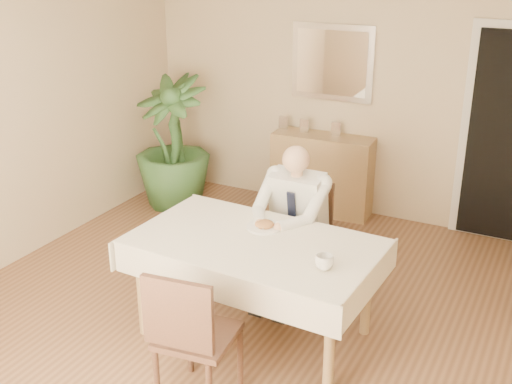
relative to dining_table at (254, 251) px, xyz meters
The scene contains 16 objects.
room 0.66m from the dining_table, behind, with size 5.00×5.02×2.60m.
mirror 2.68m from the dining_table, 99.55° to the left, with size 0.86×0.04×0.76m.
dining_table is the anchor object (origin of this frame).
chair_far 0.90m from the dining_table, 90.00° to the left, with size 0.45×0.45×0.86m.
chair_near 0.88m from the dining_table, 88.86° to the right, with size 0.49×0.49×0.93m.
seated_man 0.59m from the dining_table, 90.00° to the left, with size 0.48×0.72×1.24m.
plate 0.24m from the dining_table, 97.97° to the left, with size 0.26×0.26×0.02m, color white.
food 0.25m from the dining_table, 97.97° to the left, with size 0.14×0.14×0.06m, color brown.
knife 0.19m from the dining_table, 86.48° to the left, with size 0.01×0.01×0.13m, color silver.
fork 0.20m from the dining_table, 114.16° to the left, with size 0.01×0.01×0.13m, color silver.
coffee_mug 0.62m from the dining_table, 15.45° to the right, with size 0.12×0.12×0.10m, color white.
sideboard 2.40m from the dining_table, 100.15° to the left, with size 1.04×0.35×0.83m, color olive.
photo_frame_left 2.54m from the dining_table, 110.51° to the left, with size 0.10×0.02×0.14m, color silver.
photo_frame_center 2.46m from the dining_table, 105.24° to the left, with size 0.10×0.02×0.14m, color silver.
photo_frame_right 2.43m from the dining_table, 97.38° to the left, with size 0.10×0.02×0.14m, color silver.
potted_palm 2.61m from the dining_table, 136.84° to the left, with size 0.79×0.79×1.40m, color #2C5326.
Camera 1 is at (2.03, -3.58, 2.71)m, focal length 45.00 mm.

